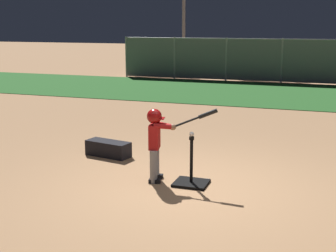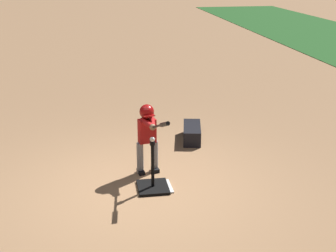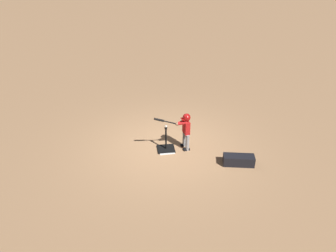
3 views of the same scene
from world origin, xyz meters
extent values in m
plane|color=#AD7F56|center=(0.00, 0.00, 0.00)|extent=(90.00, 90.00, 0.00)
cube|color=white|center=(-0.03, 0.24, 0.01)|extent=(0.45, 0.45, 0.02)
cube|color=black|center=(-0.02, 0.18, 0.02)|extent=(0.50, 0.45, 0.04)
cylinder|color=black|center=(-0.02, 0.18, 0.37)|extent=(0.05, 0.05, 0.66)
cylinder|color=black|center=(-0.02, 0.18, 0.72)|extent=(0.08, 0.08, 0.05)
cylinder|color=gray|center=(-0.64, 0.30, 0.26)|extent=(0.13, 0.13, 0.51)
cube|color=black|center=(-0.62, 0.30, 0.03)|extent=(0.19, 0.12, 0.06)
cylinder|color=gray|center=(-0.59, 0.06, 0.26)|extent=(0.13, 0.13, 0.51)
cube|color=black|center=(-0.57, 0.06, 0.03)|extent=(0.19, 0.12, 0.06)
cube|color=red|center=(-0.61, 0.18, 0.71)|extent=(0.19, 0.29, 0.38)
sphere|color=#936B4C|center=(-0.61, 0.18, 1.01)|extent=(0.20, 0.20, 0.20)
sphere|color=maroon|center=(-0.61, 0.18, 1.02)|extent=(0.23, 0.23, 0.23)
cube|color=maroon|center=(-0.52, 0.19, 0.99)|extent=(0.15, 0.19, 0.01)
cylinder|color=red|center=(-0.48, 0.25, 0.88)|extent=(0.31, 0.11, 0.11)
cylinder|color=red|center=(-0.46, 0.16, 0.88)|extent=(0.31, 0.21, 0.11)
sphere|color=#936B4C|center=(-0.33, 0.23, 0.86)|extent=(0.10, 0.10, 0.10)
cylinder|color=black|center=(-0.02, 0.29, 1.00)|extent=(0.65, 0.16, 0.30)
cylinder|color=black|center=(0.18, 0.33, 1.08)|extent=(0.30, 0.12, 0.17)
cylinder|color=black|center=(-0.35, 0.23, 0.85)|extent=(0.04, 0.05, 0.05)
sphere|color=white|center=(-0.02, 0.18, 0.79)|extent=(0.07, 0.07, 0.07)
cube|color=black|center=(-1.90, 1.18, 0.14)|extent=(0.89, 0.48, 0.28)
camera|label=1|loc=(1.84, -6.32, 2.40)|focal=50.00mm
camera|label=2|loc=(6.21, -0.61, 3.22)|focal=50.00mm
camera|label=3|loc=(0.96, 8.23, 5.30)|focal=35.00mm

